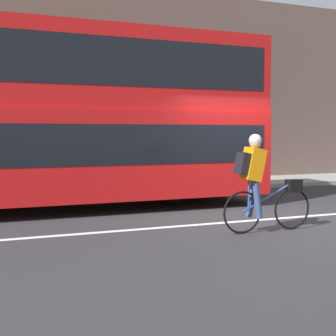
{
  "coord_description": "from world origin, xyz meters",
  "views": [
    {
      "loc": [
        -5.11,
        -7.75,
        1.67
      ],
      "look_at": [
        -1.85,
        0.61,
        1.01
      ],
      "focal_mm": 50.0,
      "sensor_mm": 36.0,
      "label": 1
    }
  ],
  "objects": [
    {
      "name": "bus",
      "position": [
        -4.06,
        2.6,
        2.14
      ],
      "size": [
        10.04,
        2.55,
        3.88
      ],
      "color": "black",
      "rests_on": "ground_plane"
    },
    {
      "name": "street_sign_post",
      "position": [
        -4.1,
        5.48,
        1.65
      ],
      "size": [
        0.36,
        0.09,
        2.76
      ],
      "color": "#59595B",
      "rests_on": "sidewalk_curb"
    },
    {
      "name": "ground_plane",
      "position": [
        0.0,
        0.0,
        0.0
      ],
      "size": [
        80.0,
        80.0,
        0.0
      ],
      "primitive_type": "plane",
      "color": "#2D2D30"
    },
    {
      "name": "building_facade",
      "position": [
        0.0,
        7.01,
        3.19
      ],
      "size": [
        60.0,
        0.3,
        6.38
      ],
      "color": "brown",
      "rests_on": "ground_plane"
    },
    {
      "name": "sidewalk_curb",
      "position": [
        0.0,
        5.61,
        0.06
      ],
      "size": [
        60.0,
        2.49,
        0.12
      ],
      "color": "gray",
      "rests_on": "ground_plane"
    },
    {
      "name": "cyclist_on_bike",
      "position": [
        -0.84,
        -1.03,
        0.89
      ],
      "size": [
        1.71,
        0.32,
        1.66
      ],
      "color": "black",
      "rests_on": "ground_plane"
    },
    {
      "name": "road_center_line",
      "position": [
        0.0,
        -0.08,
        0.0
      ],
      "size": [
        50.0,
        0.14,
        0.01
      ],
      "primitive_type": "cube",
      "color": "silver",
      "rests_on": "ground_plane"
    }
  ]
}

